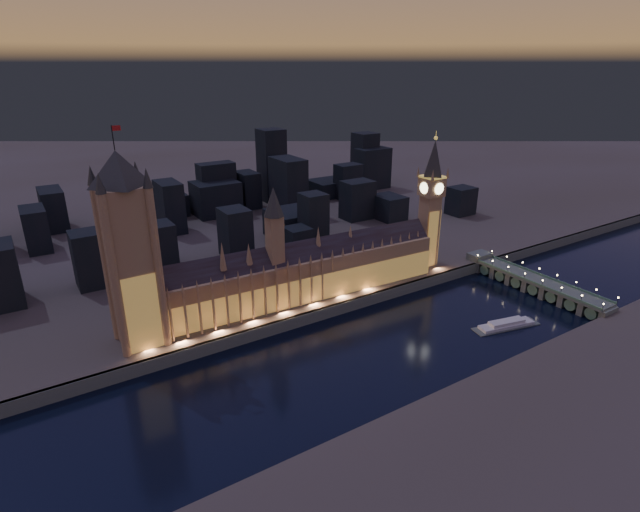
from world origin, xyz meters
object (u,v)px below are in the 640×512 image
victoria_tower (129,243)px  elizabeth_tower (431,193)px  westminster_bridge (531,283)px  river_boat (506,325)px  palace_of_westminster (302,272)px

victoria_tower → elizabeth_tower: 218.01m
victoria_tower → westminster_bridge: bearing=-14.1°
victoria_tower → river_boat: bearing=-24.6°
elizabeth_tower → westminster_bridge: (42.24, -65.37, -58.76)m
palace_of_westminster → elizabeth_tower: elizabeth_tower is taller
palace_of_westminster → river_boat: bearing=-43.9°
palace_of_westminster → victoria_tower: bearing=179.9°
elizabeth_tower → river_boat: (-17.76, -91.65, -63.20)m
victoria_tower → elizabeth_tower: victoria_tower is taller
palace_of_westminster → westminster_bridge: palace_of_westminster is taller
palace_of_westminster → river_boat: (95.05, -91.48, -24.81)m
westminster_bridge → river_boat: 65.65m
palace_of_westminster → elizabeth_tower: bearing=0.1°
westminster_bridge → river_boat: size_ratio=2.44×
river_boat → westminster_bridge: bearing=23.7°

